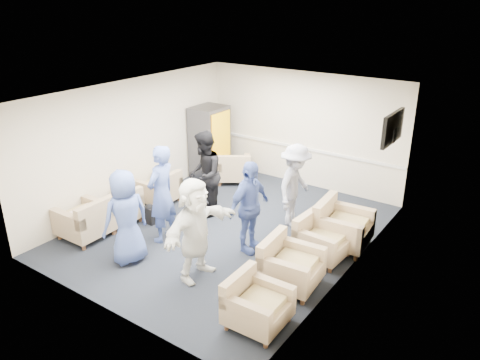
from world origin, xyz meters
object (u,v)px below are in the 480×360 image
Objects in this scene: person_back_right at (295,186)px; person_mid_right at (249,207)px; armchair_right_midfar at (320,240)px; armchair_corner at (233,169)px; armchair_right_near at (255,305)px; vending_machine at (210,142)px; armchair_left_mid at (118,209)px; person_mid_left at (162,194)px; armchair_left_far at (160,190)px; person_back_left at (204,175)px; person_front_right at (195,229)px; armchair_right_far at (340,227)px; person_front_left at (126,217)px; armchair_left_near at (87,221)px; armchair_right_midnear at (288,266)px.

person_back_right is 0.99× the size of person_mid_right.
armchair_right_midfar is 0.76× the size of armchair_corner.
armchair_right_near is 0.45× the size of vending_machine.
armchair_left_mid is 3.20m from vending_machine.
person_mid_right is (1.54, 0.57, -0.08)m from person_mid_left.
vending_machine is (-0.13, 1.95, 0.58)m from armchair_left_far.
armchair_left_far is 1.32m from person_back_left.
person_mid_left reaches higher than armchair_right_near.
armchair_right_midfar is 3.83m from armchair_corner.
armchair_right_near is 0.47× the size of person_front_right.
armchair_left_mid is at bearing 118.90° from person_back_right.
armchair_right_far is 3.82m from person_front_left.
armchair_left_near is 1.56m from person_mid_left.
armchair_right_midnear is at bearing -159.31° from person_back_right.
person_front_right reaches higher than armchair_left_near.
armchair_corner is 0.68× the size of person_back_right.
armchair_left_far is at bearing -139.69° from person_mid_left.
person_mid_left reaches higher than armchair_left_mid.
vending_machine is 4.22m from person_front_left.
armchair_left_near is at bearing 96.27° from person_front_right.
armchair_right_far is 0.58× the size of person_mid_right.
armchair_left_near is 2.57m from person_front_right.
armchair_right_midfar is 4.52m from vending_machine.
person_mid_left is (1.21, 0.79, 0.58)m from armchair_left_near.
armchair_right_near is at bearing 174.10° from armchair_right_far.
armchair_right_near is at bearing -45.75° from vending_machine.
person_mid_right is (-1.12, 0.56, 0.51)m from armchair_right_midnear.
person_back_left is (-2.67, 1.24, 0.56)m from armchair_right_midnear.
armchair_left_far is 3.09m from person_front_right.
armchair_left_far is 2.02m from armchair_corner.
armchair_right_far is (4.00, 1.73, 0.04)m from armchair_left_mid.
person_back_left is at bearing 48.41° from armchair_right_near.
person_front_left is at bearing 128.40° from armchair_right_far.
armchair_corner is 4.06m from person_front_left.
vending_machine reaches higher than armchair_left_mid.
person_mid_right reaches higher than armchair_corner.
vending_machine is (-0.10, 3.88, 0.54)m from armchair_left_near.
armchair_corner reaches higher than armchair_right_near.
armchair_right_midfar is 0.52× the size of person_front_left.
person_front_left is (0.62, -3.98, 0.51)m from armchair_corner.
armchair_right_far is at bearing -2.78° from armchair_right_near.
armchair_left_mid is at bearing 108.98° from armchair_right_far.
person_mid_left reaches higher than person_front_right.
person_front_left is (-2.78, -2.58, 0.47)m from armchair_right_far.
person_back_left is 1.70m from person_mid_right.
person_mid_right is at bearing 33.88° from person_back_left.
armchair_right_midnear is at bearing 170.23° from armchair_right_far.
armchair_right_near is 3.22m from person_back_right.
armchair_left_near is 3.92m from armchair_corner.
person_front_left is at bearing 104.64° from armchair_right_midnear.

